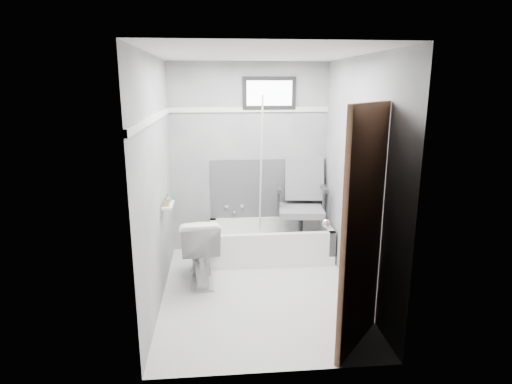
{
  "coord_description": "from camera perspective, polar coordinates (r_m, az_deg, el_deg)",
  "views": [
    {
      "loc": [
        -0.41,
        -4.09,
        2.13
      ],
      "look_at": [
        0.0,
        0.35,
        1.0
      ],
      "focal_mm": 30.0,
      "sensor_mm": 36.0,
      "label": 1
    }
  ],
  "objects": [
    {
      "name": "trim_left",
      "position": [
        4.14,
        -13.45,
        9.55
      ],
      "size": [
        0.02,
        2.6,
        0.06
      ],
      "primitive_type": "cube",
      "color": "white",
      "rests_on": "wall_left"
    },
    {
      "name": "shelf",
      "position": [
        4.56,
        -11.63,
        -1.74
      ],
      "size": [
        0.1,
        0.32,
        0.02
      ],
      "primitive_type": "cube",
      "color": "white",
      "rests_on": "wall_left"
    },
    {
      "name": "faucet",
      "position": [
        5.59,
        -2.91,
        -2.21
      ],
      "size": [
        0.26,
        0.1,
        0.16
      ],
      "primitive_type": null,
      "color": "silver",
      "rests_on": "wall_back"
    },
    {
      "name": "wall_right",
      "position": [
        4.43,
        13.44,
        1.69
      ],
      "size": [
        0.02,
        2.6,
        2.4
      ],
      "primitive_type": "cube",
      "color": "slate",
      "rests_on": "floor"
    },
    {
      "name": "window",
      "position": [
        5.42,
        1.77,
        13.04
      ],
      "size": [
        0.66,
        0.04,
        0.4
      ],
      "primitive_type": null,
      "color": "black",
      "rests_on": "wall_back"
    },
    {
      "name": "ceiling",
      "position": [
        4.12,
        0.47,
        17.98
      ],
      "size": [
        2.6,
        2.6,
        0.0
      ],
      "primitive_type": "plane",
      "rotation": [
        3.14,
        0.0,
        0.0
      ],
      "color": "silver",
      "rests_on": "floor"
    },
    {
      "name": "toilet",
      "position": [
        4.77,
        -7.49,
        -7.57
      ],
      "size": [
        0.48,
        0.79,
        0.74
      ],
      "primitive_type": "imported",
      "rotation": [
        0.0,
        0.0,
        3.23
      ],
      "color": "white",
      "rests_on": "floor"
    },
    {
      "name": "bathtub",
      "position": [
        5.41,
        1.87,
        -6.57
      ],
      "size": [
        1.5,
        0.7,
        0.42
      ],
      "primitive_type": null,
      "color": "white",
      "rests_on": "floor"
    },
    {
      "name": "door",
      "position": [
        3.33,
        19.86,
        -6.48
      ],
      "size": [
        0.78,
        0.78,
        2.0
      ],
      "primitive_type": null,
      "color": "brown",
      "rests_on": "floor"
    },
    {
      "name": "wall_left",
      "position": [
        4.24,
        -13.15,
        1.16
      ],
      "size": [
        0.02,
        2.6,
        2.4
      ],
      "primitive_type": "cube",
      "color": "slate",
      "rests_on": "floor"
    },
    {
      "name": "soap_bottle_a",
      "position": [
        4.47,
        -11.91,
        -1.21
      ],
      "size": [
        0.06,
        0.06,
        0.11
      ],
      "primitive_type": "imported",
      "rotation": [
        0.0,
        0.0,
        0.31
      ],
      "color": "#A48752",
      "rests_on": "shelf"
    },
    {
      "name": "wall_back",
      "position": [
        5.49,
        -0.91,
        4.45
      ],
      "size": [
        2.0,
        0.02,
        2.4
      ],
      "primitive_type": "cube",
      "color": "slate",
      "rests_on": "floor"
    },
    {
      "name": "pole",
      "position": [
        5.29,
        0.65,
        2.43
      ],
      "size": [
        0.02,
        0.39,
        1.92
      ],
      "primitive_type": "cylinder",
      "rotation": [
        0.19,
        0.0,
        0.0
      ],
      "color": "silver",
      "rests_on": "bathtub"
    },
    {
      "name": "office_chair",
      "position": [
        5.35,
        6.03,
        -1.61
      ],
      "size": [
        0.71,
        0.71,
        1.11
      ],
      "primitive_type": null,
      "rotation": [
        0.0,
        0.0,
        -0.1
      ],
      "color": "slate",
      "rests_on": "bathtub"
    },
    {
      "name": "trim_back",
      "position": [
        5.4,
        -0.93,
        10.92
      ],
      "size": [
        2.0,
        0.02,
        0.06
      ],
      "primitive_type": "cube",
      "color": "white",
      "rests_on": "wall_back"
    },
    {
      "name": "backerboard",
      "position": [
        5.58,
        1.67,
        0.42
      ],
      "size": [
        1.5,
        0.02,
        0.78
      ],
      "primitive_type": "cube",
      "color": "#4C4C4F",
      "rests_on": "wall_back"
    },
    {
      "name": "floor",
      "position": [
        4.63,
        0.41,
        -13.17
      ],
      "size": [
        2.6,
        2.6,
        0.0
      ],
      "primitive_type": "plane",
      "color": "white",
      "rests_on": "ground"
    },
    {
      "name": "wall_front",
      "position": [
        2.97,
        2.92,
        -4.03
      ],
      "size": [
        2.0,
        0.02,
        2.4
      ],
      "primitive_type": "cube",
      "color": "slate",
      "rests_on": "floor"
    },
    {
      "name": "soap_bottle_b",
      "position": [
        4.6,
        -11.71,
        -0.82
      ],
      "size": [
        0.1,
        0.1,
        0.1
      ],
      "primitive_type": "imported",
      "rotation": [
        0.0,
        0.0,
        0.6
      ],
      "color": "slate",
      "rests_on": "shelf"
    }
  ]
}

